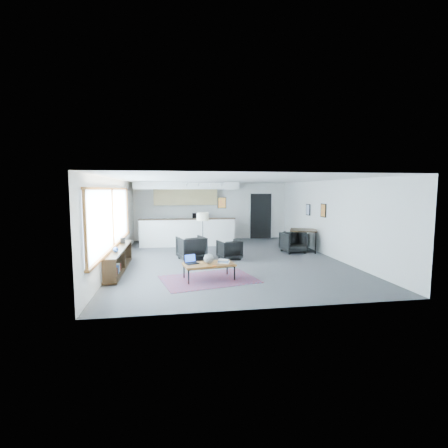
{
  "coord_description": "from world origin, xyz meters",
  "views": [
    {
      "loc": [
        -1.79,
        -10.32,
        2.27
      ],
      "look_at": [
        -0.08,
        0.4,
        1.13
      ],
      "focal_mm": 26.0,
      "sensor_mm": 36.0,
      "label": 1
    }
  ],
  "objects": [
    {
      "name": "wall_art_upper",
      "position": [
        3.47,
        1.7,
        1.5
      ],
      "size": [
        0.03,
        0.34,
        0.44
      ],
      "color": "black",
      "rests_on": "room"
    },
    {
      "name": "room",
      "position": [
        0.0,
        0.0,
        1.3
      ],
      "size": [
        7.02,
        9.02,
        2.62
      ],
      "color": "#464648",
      "rests_on": "ground"
    },
    {
      "name": "floor_lamp",
      "position": [
        -0.75,
        0.96,
        1.28
      ],
      "size": [
        0.52,
        0.52,
        1.48
      ],
      "rotation": [
        0.0,
        0.0,
        -0.27
      ],
      "color": "black",
      "rests_on": "floor"
    },
    {
      "name": "ceramic_pot",
      "position": [
        -0.9,
        -2.32,
        0.54
      ],
      "size": [
        0.25,
        0.25,
        0.25
      ],
      "rotation": [
        0.0,
        0.0,
        -0.16
      ],
      "color": "gray",
      "rests_on": "coffee_table"
    },
    {
      "name": "dining_table",
      "position": [
        3.0,
        0.99,
        0.74
      ],
      "size": [
        1.26,
        1.26,
        0.81
      ],
      "rotation": [
        0.0,
        0.0,
        -0.4
      ],
      "color": "black",
      "rests_on": "floor"
    },
    {
      "name": "wall_art_lower",
      "position": [
        3.47,
        0.4,
        1.55
      ],
      "size": [
        0.03,
        0.38,
        0.48
      ],
      "color": "black",
      "rests_on": "room"
    },
    {
      "name": "dining_chair_far",
      "position": [
        3.0,
        1.83,
        0.3
      ],
      "size": [
        0.62,
        0.58,
        0.6
      ],
      "primitive_type": "imported",
      "rotation": [
        0.0,
        0.0,
        3.2
      ],
      "color": "black",
      "rests_on": "floor"
    },
    {
      "name": "kilim_rug",
      "position": [
        -0.9,
        -2.3,
        0.01
      ],
      "size": [
        2.61,
        2.06,
        0.01
      ],
      "rotation": [
        0.0,
        0.0,
        0.23
      ],
      "color": "#512A40",
      "rests_on": "floor"
    },
    {
      "name": "window",
      "position": [
        -3.46,
        -0.9,
        1.46
      ],
      "size": [
        0.1,
        5.95,
        1.66
      ],
      "color": "#8CBFFF",
      "rests_on": "room"
    },
    {
      "name": "armchair_right",
      "position": [
        0.04,
        0.04,
        0.35
      ],
      "size": [
        0.82,
        0.78,
        0.7
      ],
      "primitive_type": "imported",
      "rotation": [
        0.0,
        0.0,
        3.4
      ],
      "color": "black",
      "rests_on": "floor"
    },
    {
      "name": "coaster",
      "position": [
        -0.8,
        -2.57,
        0.42
      ],
      "size": [
        0.12,
        0.12,
        0.01
      ],
      "rotation": [
        0.0,
        0.0,
        -0.39
      ],
      "color": "#E5590C",
      "rests_on": "coffee_table"
    },
    {
      "name": "console",
      "position": [
        -3.3,
        -1.05,
        0.33
      ],
      "size": [
        0.35,
        3.0,
        0.8
      ],
      "color": "black",
      "rests_on": "floor"
    },
    {
      "name": "armchair_left",
      "position": [
        -1.2,
        0.16,
        0.42
      ],
      "size": [
        1.0,
        0.97,
        0.84
      ],
      "primitive_type": "imported",
      "rotation": [
        0.0,
        0.0,
        3.43
      ],
      "color": "black",
      "rests_on": "floor"
    },
    {
      "name": "dining_chair_near",
      "position": [
        2.54,
        0.79,
        0.35
      ],
      "size": [
        0.74,
        0.7,
        0.69
      ],
      "primitive_type": "imported",
      "rotation": [
        0.0,
        0.0,
        0.11
      ],
      "color": "black",
      "rests_on": "floor"
    },
    {
      "name": "microwave",
      "position": [
        -0.65,
        4.15,
        1.11
      ],
      "size": [
        0.55,
        0.32,
        0.37
      ],
      "primitive_type": "imported",
      "rotation": [
        0.0,
        0.0,
        -0.03
      ],
      "color": "black",
      "rests_on": "kitchenette"
    },
    {
      "name": "doorway",
      "position": [
        2.3,
        4.42,
        1.07
      ],
      "size": [
        1.1,
        0.12,
        2.15
      ],
      "color": "black",
      "rests_on": "room"
    },
    {
      "name": "kitchenette",
      "position": [
        -1.2,
        3.71,
        1.38
      ],
      "size": [
        4.2,
        1.96,
        2.6
      ],
      "color": "white",
      "rests_on": "floor"
    },
    {
      "name": "book_stack",
      "position": [
        -0.52,
        -2.29,
        0.46
      ],
      "size": [
        0.35,
        0.31,
        0.09
      ],
      "rotation": [
        0.0,
        0.0,
        -0.33
      ],
      "color": "silver",
      "rests_on": "coffee_table"
    },
    {
      "name": "laptop",
      "position": [
        -1.35,
        -2.19,
        0.48
      ],
      "size": [
        0.39,
        0.35,
        0.23
      ],
      "rotation": [
        0.0,
        0.0,
        0.38
      ],
      "color": "black",
      "rests_on": "coffee_table"
    },
    {
      "name": "coffee_table",
      "position": [
        -0.9,
        -2.3,
        0.38
      ],
      "size": [
        1.36,
        0.87,
        0.41
      ],
      "rotation": [
        0.0,
        0.0,
        0.16
      ],
      "color": "brown",
      "rests_on": "floor"
    },
    {
      "name": "track_light",
      "position": [
        -0.59,
        2.2,
        2.53
      ],
      "size": [
        1.6,
        0.07,
        0.15
      ],
      "color": "silver",
      "rests_on": "room"
    }
  ]
}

